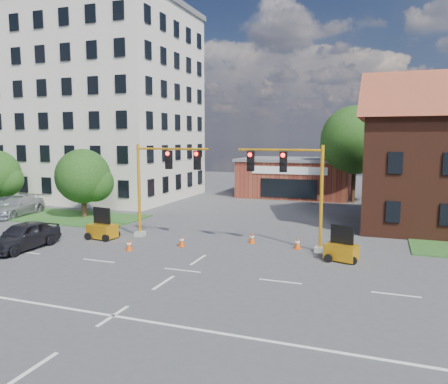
{
  "coord_description": "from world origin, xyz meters",
  "views": [
    {
      "loc": [
        9.23,
        -19.23,
        6.61
      ],
      "look_at": [
        -1.41,
        10.0,
        2.73
      ],
      "focal_mm": 35.0,
      "sensor_mm": 36.0,
      "label": 1
    }
  ],
  "objects_px": {
    "signal_mast_west": "(161,179)",
    "trailer_west": "(102,229)",
    "trailer_east": "(341,250)",
    "pickup_white": "(448,224)",
    "signal_mast_east": "(293,184)",
    "sedan_dark": "(23,236)"
  },
  "relations": [
    {
      "from": "pickup_white",
      "to": "sedan_dark",
      "type": "relative_size",
      "value": 1.12
    },
    {
      "from": "trailer_east",
      "to": "sedan_dark",
      "type": "bearing_deg",
      "value": -150.42
    },
    {
      "from": "trailer_east",
      "to": "pickup_white",
      "type": "xyz_separation_m",
      "value": [
        6.29,
        9.13,
        0.17
      ]
    },
    {
      "from": "signal_mast_east",
      "to": "pickup_white",
      "type": "bearing_deg",
      "value": 39.41
    },
    {
      "from": "pickup_white",
      "to": "trailer_east",
      "type": "bearing_deg",
      "value": 161.87
    },
    {
      "from": "trailer_west",
      "to": "pickup_white",
      "type": "height_order",
      "value": "trailer_west"
    },
    {
      "from": "signal_mast_west",
      "to": "signal_mast_east",
      "type": "bearing_deg",
      "value": 0.0
    },
    {
      "from": "signal_mast_west",
      "to": "sedan_dark",
      "type": "xyz_separation_m",
      "value": [
        -6.33,
        -5.44,
        -3.1
      ]
    },
    {
      "from": "signal_mast_east",
      "to": "signal_mast_west",
      "type": "bearing_deg",
      "value": 180.0
    },
    {
      "from": "signal_mast_east",
      "to": "sedan_dark",
      "type": "bearing_deg",
      "value": -160.11
    },
    {
      "from": "trailer_east",
      "to": "pickup_white",
      "type": "relative_size",
      "value": 0.35
    },
    {
      "from": "trailer_west",
      "to": "trailer_east",
      "type": "height_order",
      "value": "trailer_west"
    },
    {
      "from": "pickup_white",
      "to": "sedan_dark",
      "type": "distance_m",
      "value": 27.6
    },
    {
      "from": "trailer_west",
      "to": "sedan_dark",
      "type": "height_order",
      "value": "trailer_west"
    },
    {
      "from": "signal_mast_east",
      "to": "sedan_dark",
      "type": "distance_m",
      "value": 16.29
    },
    {
      "from": "signal_mast_west",
      "to": "signal_mast_east",
      "type": "xyz_separation_m",
      "value": [
        8.71,
        0.0,
        0.0
      ]
    },
    {
      "from": "trailer_west",
      "to": "sedan_dark",
      "type": "bearing_deg",
      "value": -118.51
    },
    {
      "from": "pickup_white",
      "to": "sedan_dark",
      "type": "height_order",
      "value": "sedan_dark"
    },
    {
      "from": "signal_mast_west",
      "to": "signal_mast_east",
      "type": "height_order",
      "value": "same"
    },
    {
      "from": "signal_mast_east",
      "to": "trailer_east",
      "type": "relative_size",
      "value": 3.29
    },
    {
      "from": "signal_mast_west",
      "to": "trailer_west",
      "type": "height_order",
      "value": "signal_mast_west"
    },
    {
      "from": "trailer_east",
      "to": "pickup_white",
      "type": "bearing_deg",
      "value": 72.68
    }
  ]
}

